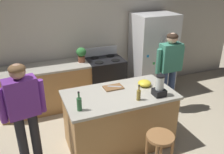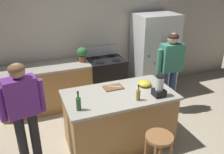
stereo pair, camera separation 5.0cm
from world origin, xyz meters
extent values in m
plane|color=beige|center=(0.00, 0.00, 0.00)|extent=(14.00, 14.00, 0.00)
cube|color=beige|center=(0.00, 1.95, 1.35)|extent=(8.00, 0.10, 2.70)
cube|color=#B7844C|center=(0.00, 0.00, 0.44)|extent=(1.60, 0.85, 0.87)
cube|color=#B2AD9E|center=(0.00, 0.00, 0.89)|extent=(1.66, 0.91, 0.04)
cube|color=#B7844C|center=(-0.80, 1.55, 0.44)|extent=(2.00, 0.64, 0.87)
cube|color=#B2AD9E|center=(-0.80, 1.55, 0.89)|extent=(2.00, 0.64, 0.04)
cube|color=silver|center=(1.47, 1.50, 0.89)|extent=(0.90, 0.70, 1.79)
cylinder|color=#B7BABF|center=(1.43, 1.13, 0.98)|extent=(0.02, 0.02, 0.80)
cylinder|color=#B7BABF|center=(1.51, 1.13, 0.98)|extent=(0.02, 0.02, 0.80)
cube|color=#268CD8|center=(1.65, 1.15, 1.17)|extent=(0.05, 0.01, 0.05)
cube|color=#268CD8|center=(1.59, 1.15, 0.68)|extent=(0.05, 0.01, 0.05)
cube|color=#3FB259|center=(1.30, 1.15, 0.81)|extent=(0.05, 0.01, 0.05)
cube|color=#268CD8|center=(1.14, 1.15, 1.00)|extent=(0.05, 0.01, 0.05)
cube|color=purple|center=(1.80, 1.15, 1.10)|extent=(0.05, 0.01, 0.05)
cube|color=black|center=(0.33, 1.52, 0.46)|extent=(0.76, 0.64, 0.91)
cube|color=black|center=(0.33, 1.20, 0.41)|extent=(0.60, 0.01, 0.24)
cube|color=#B7BABF|center=(0.33, 1.81, 1.00)|extent=(0.76, 0.06, 0.18)
cylinder|color=black|center=(0.15, 1.37, 0.92)|extent=(0.18, 0.18, 0.01)
cylinder|color=black|center=(0.51, 1.37, 0.92)|extent=(0.18, 0.18, 0.01)
cylinder|color=black|center=(0.15, 1.67, 0.92)|extent=(0.18, 0.18, 0.01)
cylinder|color=black|center=(0.51, 1.67, 0.92)|extent=(0.18, 0.18, 0.01)
cylinder|color=#26262B|center=(-1.45, 0.01, 0.43)|extent=(0.15, 0.15, 0.86)
cylinder|color=#26262B|center=(-1.27, 0.04, 0.43)|extent=(0.15, 0.15, 0.86)
cube|color=#723399|center=(-1.36, 0.02, 1.12)|extent=(0.43, 0.28, 0.52)
cylinder|color=#723399|center=(-1.61, -0.02, 1.07)|extent=(0.10, 0.10, 0.47)
cylinder|color=#723399|center=(-1.12, 0.06, 1.07)|extent=(0.10, 0.10, 0.47)
sphere|color=tan|center=(-1.36, 0.02, 1.48)|extent=(0.23, 0.23, 0.20)
ellipsoid|color=brown|center=(-1.36, 0.02, 1.51)|extent=(0.24, 0.24, 0.12)
cylinder|color=#384C7A|center=(1.38, 0.60, 0.43)|extent=(0.13, 0.13, 0.87)
cylinder|color=#384C7A|center=(1.20, 0.60, 0.43)|extent=(0.13, 0.13, 0.87)
cube|color=#3F8C72|center=(1.29, 0.60, 1.13)|extent=(0.40, 0.22, 0.53)
cylinder|color=#3F8C72|center=(1.54, 0.60, 1.08)|extent=(0.09, 0.09, 0.47)
cylinder|color=#3F8C72|center=(1.04, 0.60, 1.08)|extent=(0.09, 0.09, 0.47)
sphere|color=#D8AD8C|center=(1.29, 0.60, 1.49)|extent=(0.20, 0.20, 0.20)
ellipsoid|color=#332319|center=(1.29, 0.60, 1.53)|extent=(0.21, 0.21, 0.12)
cylinder|color=#9E6B3D|center=(0.21, -0.84, 0.66)|extent=(0.36, 0.36, 0.04)
cylinder|color=#9E6B3D|center=(0.09, -0.72, 0.32)|extent=(0.04, 0.04, 0.64)
cylinder|color=#9E6B3D|center=(0.33, -0.72, 0.32)|extent=(0.04, 0.04, 0.64)
cylinder|color=brown|center=(-0.16, 1.55, 0.97)|extent=(0.14, 0.14, 0.12)
ellipsoid|color=#337A38|center=(-0.16, 1.55, 1.12)|extent=(0.20, 0.20, 0.18)
cube|color=black|center=(0.52, -0.27, 0.96)|extent=(0.17, 0.17, 0.10)
cylinder|color=silver|center=(0.52, -0.27, 1.11)|extent=(0.12, 0.12, 0.20)
cylinder|color=black|center=(0.52, -0.27, 1.22)|extent=(0.12, 0.12, 0.02)
cylinder|color=olive|center=(0.17, -0.28, 0.99)|extent=(0.06, 0.06, 0.15)
cylinder|color=olive|center=(0.17, -0.28, 1.10)|extent=(0.02, 0.02, 0.07)
cylinder|color=black|center=(0.17, -0.28, 1.14)|extent=(0.03, 0.03, 0.02)
cylinder|color=#2D6638|center=(-0.68, -0.24, 1.00)|extent=(0.07, 0.07, 0.18)
cylinder|color=#2D6638|center=(-0.68, -0.24, 1.13)|extent=(0.03, 0.03, 0.08)
cylinder|color=black|center=(-0.68, -0.24, 1.18)|extent=(0.03, 0.03, 0.02)
ellipsoid|color=yellow|center=(0.48, 0.09, 0.96)|extent=(0.21, 0.21, 0.10)
cube|color=brown|center=(-0.01, 0.21, 0.92)|extent=(0.30, 0.20, 0.02)
cube|color=#B7BABF|center=(0.01, 0.21, 0.94)|extent=(0.21, 0.13, 0.01)
camera|label=1|loc=(-1.29, -2.91, 2.60)|focal=38.23mm
camera|label=2|loc=(-1.24, -2.92, 2.60)|focal=38.23mm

